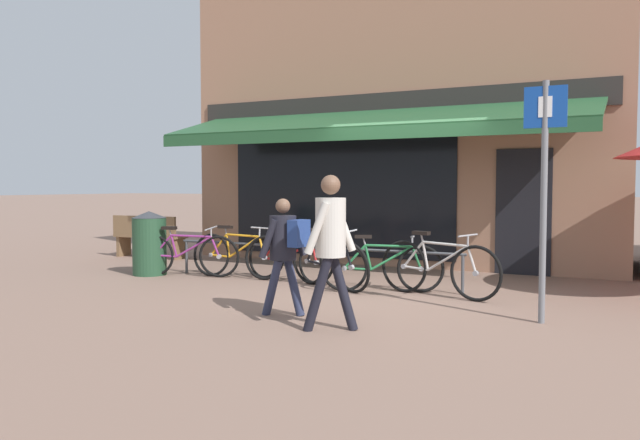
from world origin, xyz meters
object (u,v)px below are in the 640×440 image
(park_bench, at_px, (148,235))
(bicycle_red, at_px, (289,258))
(bicycle_black, at_px, (328,262))
(pedestrian_child, at_px, (285,243))
(parking_sign, at_px, (544,177))
(bicycle_green, at_px, (382,266))
(pedestrian_adult, at_px, (331,235))
(bicycle_orange, at_px, (237,255))
(bicycle_silver, at_px, (438,268))
(litter_bin, at_px, (149,243))
(bicycle_purple, at_px, (186,254))

(park_bench, bearing_deg, bicycle_red, -20.20)
(bicycle_black, height_order, pedestrian_child, pedestrian_child)
(parking_sign, bearing_deg, park_bench, 160.89)
(bicycle_green, height_order, pedestrian_adult, pedestrian_adult)
(bicycle_orange, relative_size, pedestrian_adult, 1.06)
(bicycle_silver, distance_m, pedestrian_adult, 2.52)
(bicycle_red, xyz_separation_m, parking_sign, (3.90, -1.36, 1.23))
(litter_bin, bearing_deg, bicycle_black, 1.22)
(bicycle_silver, distance_m, parking_sign, 2.17)
(parking_sign, bearing_deg, bicycle_purple, 169.75)
(bicycle_black, relative_size, pedestrian_child, 1.19)
(bicycle_purple, bearing_deg, parking_sign, -26.70)
(bicycle_red, height_order, bicycle_green, bicycle_red)
(bicycle_orange, relative_size, bicycle_silver, 0.96)
(bicycle_black, bearing_deg, bicycle_orange, -165.55)
(bicycle_black, height_order, litter_bin, litter_bin)
(bicycle_silver, distance_m, litter_bin, 4.89)
(bicycle_purple, relative_size, litter_bin, 1.65)
(litter_bin, bearing_deg, bicycle_silver, 1.70)
(bicycle_black, distance_m, litter_bin, 3.28)
(bicycle_black, bearing_deg, bicycle_purple, -156.75)
(bicycle_red, height_order, pedestrian_child, pedestrian_child)
(bicycle_purple, bearing_deg, bicycle_red, -5.60)
(bicycle_orange, height_order, bicycle_red, bicycle_orange)
(bicycle_orange, relative_size, park_bench, 1.06)
(litter_bin, xyz_separation_m, park_bench, (-1.70, 1.86, -0.07))
(bicycle_orange, relative_size, parking_sign, 0.66)
(bicycle_orange, bearing_deg, pedestrian_adult, -43.93)
(bicycle_green, bearing_deg, park_bench, 141.00)
(pedestrian_adult, xyz_separation_m, park_bench, (-6.14, 4.12, -0.52))
(bicycle_red, distance_m, bicycle_silver, 2.46)
(bicycle_orange, xyz_separation_m, litter_bin, (-1.51, -0.36, 0.16))
(bicycle_green, distance_m, pedestrian_child, 2.10)
(bicycle_purple, xyz_separation_m, bicycle_silver, (4.20, 0.05, 0.02))
(bicycle_purple, xyz_separation_m, pedestrian_child, (2.97, -1.93, 0.46))
(park_bench, bearing_deg, parking_sign, -20.27)
(bicycle_orange, height_order, pedestrian_adult, pedestrian_adult)
(bicycle_red, xyz_separation_m, bicycle_black, (0.84, -0.36, 0.02))
(bicycle_black, distance_m, park_bench, 5.29)
(litter_bin, bearing_deg, bicycle_green, 2.35)
(pedestrian_adult, relative_size, park_bench, 1.00)
(pedestrian_adult, distance_m, park_bench, 7.41)
(park_bench, bearing_deg, bicycle_purple, -37.63)
(bicycle_orange, relative_size, litter_bin, 1.61)
(litter_bin, relative_size, parking_sign, 0.41)
(bicycle_black, relative_size, park_bench, 1.00)
(pedestrian_adult, height_order, pedestrian_child, pedestrian_adult)
(bicycle_green, relative_size, bicycle_silver, 0.92)
(bicycle_silver, height_order, park_bench, same)
(bicycle_green, bearing_deg, pedestrian_adult, -104.18)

